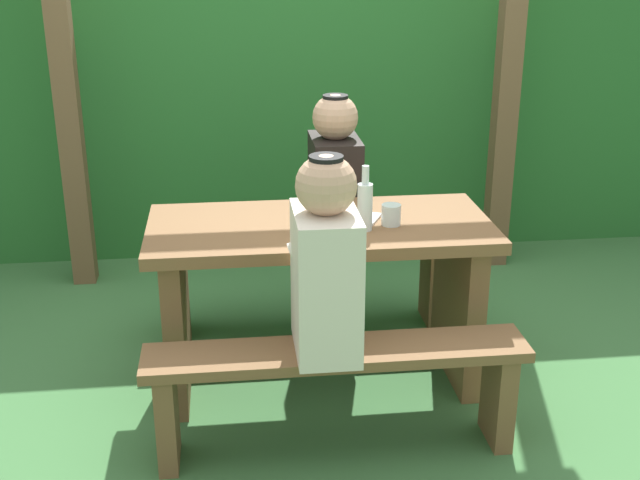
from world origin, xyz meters
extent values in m
plane|color=#3E733D|center=(0.00, 0.00, 0.00)|extent=(12.00, 12.00, 0.00)
cube|color=#286A2B|center=(0.00, 2.00, 0.82)|extent=(6.40, 0.94, 1.63)
cube|color=brown|center=(-1.18, 1.24, 1.10)|extent=(0.12, 0.12, 2.20)
cube|color=brown|center=(1.18, 1.24, 1.10)|extent=(0.12, 0.12, 2.20)
cube|color=brown|center=(0.00, 0.00, 0.70)|extent=(1.40, 0.64, 0.05)
cube|color=brown|center=(-0.60, 0.00, 0.34)|extent=(0.08, 0.54, 0.68)
cube|color=brown|center=(0.60, 0.00, 0.34)|extent=(0.08, 0.54, 0.68)
cube|color=brown|center=(0.00, -0.52, 0.41)|extent=(1.40, 0.24, 0.04)
cube|color=brown|center=(-0.62, -0.52, 0.20)|extent=(0.07, 0.22, 0.39)
cube|color=brown|center=(0.62, -0.52, 0.20)|extent=(0.07, 0.22, 0.39)
cube|color=brown|center=(0.00, 0.52, 0.41)|extent=(1.40, 0.24, 0.04)
cube|color=brown|center=(-0.62, 0.52, 0.20)|extent=(0.07, 0.22, 0.39)
cube|color=brown|center=(0.62, 0.52, 0.20)|extent=(0.07, 0.22, 0.39)
cube|color=silver|center=(-0.04, -0.52, 0.69)|extent=(0.22, 0.34, 0.52)
sphere|color=tan|center=(-0.04, -0.52, 1.05)|extent=(0.21, 0.21, 0.21)
cylinder|color=black|center=(-0.04, -0.52, 1.14)|extent=(0.12, 0.12, 0.02)
cylinder|color=silver|center=(-0.04, -0.38, 0.80)|extent=(0.25, 0.07, 0.15)
cube|color=black|center=(0.13, 0.52, 0.69)|extent=(0.22, 0.34, 0.52)
sphere|color=tan|center=(0.13, 0.52, 1.05)|extent=(0.21, 0.21, 0.21)
cylinder|color=black|center=(0.13, 0.52, 1.14)|extent=(0.12, 0.12, 0.02)
cylinder|color=black|center=(0.13, 0.38, 0.80)|extent=(0.25, 0.07, 0.15)
cylinder|color=silver|center=(0.28, -0.06, 0.77)|extent=(0.08, 0.08, 0.08)
cylinder|color=silver|center=(-0.05, -0.06, 0.81)|extent=(0.06, 0.06, 0.16)
cylinder|color=silver|center=(-0.05, -0.06, 0.92)|extent=(0.03, 0.03, 0.05)
cylinder|color=silver|center=(0.17, -0.10, 0.82)|extent=(0.06, 0.06, 0.19)
cylinder|color=silver|center=(0.17, -0.10, 0.95)|extent=(0.03, 0.03, 0.07)
cube|color=silver|center=(0.21, 0.02, 0.73)|extent=(0.12, 0.16, 0.01)
camera|label=1|loc=(-0.37, -3.13, 1.84)|focal=46.10mm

